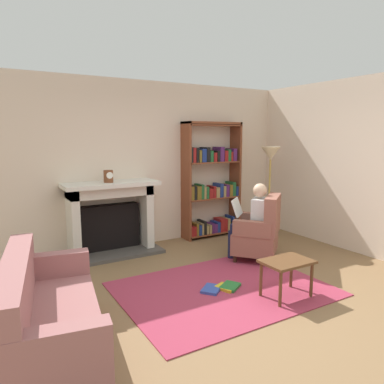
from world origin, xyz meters
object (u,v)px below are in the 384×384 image
at_px(fireplace, 111,216).
at_px(armchair_reading, 260,232).
at_px(bookshelf, 212,183).
at_px(floor_lamp, 270,162).
at_px(sofa_floral, 47,320).
at_px(side_table, 287,266).
at_px(mantel_clock, 108,176).
at_px(seated_reader, 252,218).

height_order(fireplace, armchair_reading, fireplace).
xyz_separation_m(bookshelf, floor_lamp, (0.65, -0.79, 0.41)).
bearing_deg(sofa_floral, armchair_reading, -64.21).
bearing_deg(armchair_reading, fireplace, -78.50).
bearing_deg(fireplace, side_table, -64.37).
relative_size(mantel_clock, sofa_floral, 0.10).
distance_m(bookshelf, side_table, 2.72).
bearing_deg(sofa_floral, side_table, -85.18).
height_order(fireplace, seated_reader, seated_reader).
bearing_deg(sofa_floral, seated_reader, -62.26).
xyz_separation_m(fireplace, mantel_clock, (-0.04, -0.10, 0.63)).
distance_m(fireplace, seated_reader, 2.16).
bearing_deg(floor_lamp, fireplace, 163.39).
distance_m(fireplace, sofa_floral, 2.68).
height_order(mantel_clock, seated_reader, mantel_clock).
height_order(mantel_clock, sofa_floral, mantel_clock).
bearing_deg(seated_reader, armchair_reading, 90.00).
xyz_separation_m(bookshelf, armchair_reading, (-0.11, -1.45, -0.55)).
distance_m(mantel_clock, sofa_floral, 2.71).
relative_size(fireplace, seated_reader, 1.27).
relative_size(seated_reader, side_table, 2.04).
bearing_deg(mantel_clock, armchair_reading, -35.81).
distance_m(fireplace, side_table, 2.81).
xyz_separation_m(fireplace, bookshelf, (1.89, 0.03, 0.38)).
distance_m(fireplace, bookshelf, 1.93).
height_order(bookshelf, side_table, bookshelf).
bearing_deg(seated_reader, fireplace, -77.88).
distance_m(bookshelf, sofa_floral, 4.03).
bearing_deg(bookshelf, sofa_floral, -143.35).
xyz_separation_m(mantel_clock, side_table, (1.25, -2.42, -0.85)).
xyz_separation_m(mantel_clock, armchair_reading, (1.82, -1.32, -0.79)).
xyz_separation_m(armchair_reading, sofa_floral, (-3.08, -0.92, -0.10)).
relative_size(seated_reader, floor_lamp, 0.70).
distance_m(side_table, floor_lamp, 2.43).
bearing_deg(seated_reader, sofa_floral, -21.43).
height_order(fireplace, bookshelf, bookshelf).
bearing_deg(bookshelf, armchair_reading, -94.39).
bearing_deg(bookshelf, fireplace, -178.95).
bearing_deg(fireplace, seated_reader, -37.86).
distance_m(mantel_clock, bookshelf, 1.96).
xyz_separation_m(fireplace, seated_reader, (1.71, -1.33, 0.03)).
relative_size(fireplace, floor_lamp, 0.89).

